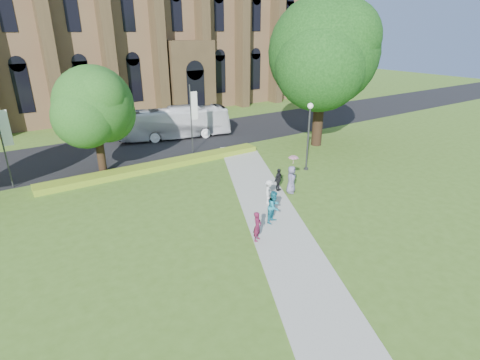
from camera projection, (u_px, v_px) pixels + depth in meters
ground at (287, 230)px, 20.59m from camera, size 160.00×160.00×0.00m
road at (151, 144)px, 36.00m from camera, size 160.00×10.00×0.02m
footpath at (275, 223)px, 21.35m from camera, size 15.58×28.54×0.04m
flower_hedge at (159, 166)px, 29.65m from camera, size 18.00×1.40×0.45m
cathedral at (159, 8)px, 51.49m from camera, size 52.60×18.25×28.00m
streetlamp at (309, 129)px, 28.22m from camera, size 0.44×0.44×5.24m
large_tree at (323, 53)px, 32.62m from camera, size 9.60×9.60×13.20m
street_tree_1 at (94, 105)px, 26.72m from camera, size 5.60×5.60×8.05m
banner_pole_0 at (192, 115)px, 32.12m from camera, size 0.70×0.10×6.00m
banner_pole_1 at (4, 140)px, 24.91m from camera, size 0.70×0.10×6.00m
tour_coach at (174, 123)px, 37.48m from camera, size 11.39×5.27×3.09m
pedestrian_0 at (257, 226)px, 19.25m from camera, size 0.71×0.65×1.62m
pedestrian_1 at (274, 207)px, 21.06m from camera, size 1.14×1.03×1.90m
pedestrian_2 at (269, 192)px, 23.38m from camera, size 1.15×1.15×1.60m
pedestrian_3 at (278, 180)px, 25.29m from camera, size 1.00×0.68×1.57m
pedestrian_4 at (291, 179)px, 24.91m from camera, size 1.09×1.04×1.88m
parasol at (293, 161)px, 24.61m from camera, size 0.83×0.83×0.58m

